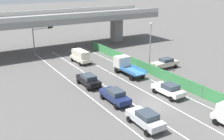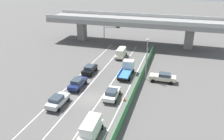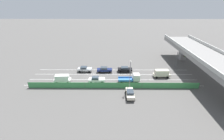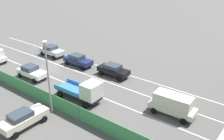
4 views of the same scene
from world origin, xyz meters
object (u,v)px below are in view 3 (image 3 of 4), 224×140
street_lamp (130,73)px  traffic_cone (96,85)px  car_sedan_white (96,79)px  car_van_cream (162,73)px  flatbed_truck_blue (133,78)px  parked_sedan_cream (130,93)px  car_sedan_silver (85,69)px  car_sedan_black (125,69)px  car_sedan_navy (104,69)px  traffic_light (180,58)px  car_van_white (62,78)px

street_lamp → traffic_cone: 9.81m
car_sedan_white → street_lamp: 10.13m
car_van_cream → flatbed_truck_blue: bearing=-67.9°
car_van_cream → car_sedan_white: car_van_cream is taller
flatbed_truck_blue → parked_sedan_cream: bearing=-11.5°
car_sedan_white → car_sedan_silver: bearing=-148.4°
car_sedan_black → car_sedan_navy: bearing=-87.0°
flatbed_truck_blue → parked_sedan_cream: flatbed_truck_blue is taller
car_sedan_silver → street_lamp: bearing=49.7°
car_sedan_navy → street_lamp: street_lamp is taller
parked_sedan_cream → traffic_light: size_ratio=0.81×
car_sedan_silver → car_sedan_white: 8.25m
street_lamp → traffic_cone: (-1.86, -8.61, -4.32)m
car_van_white → parked_sedan_cream: 18.87m
car_van_white → car_van_cream: 27.81m
car_sedan_silver → traffic_cone: car_sedan_silver is taller
car_sedan_silver → parked_sedan_cream: parked_sedan_cream is taller
traffic_light → car_van_white: bearing=-76.4°
car_sedan_white → parked_sedan_cream: parked_sedan_cream is taller
car_sedan_silver → flatbed_truck_blue: size_ratio=0.77×
car_sedan_black → street_lamp: bearing=2.3°
car_sedan_navy → car_van_cream: (3.33, 16.60, 0.35)m
car_sedan_white → flatbed_truck_blue: flatbed_truck_blue is taller
car_sedan_silver → traffic_light: bearing=92.2°
car_sedan_silver → flatbed_truck_blue: bearing=63.1°
parked_sedan_cream → traffic_light: traffic_light is taller
car_van_white → car_sedan_white: car_van_white is taller
car_van_white → traffic_light: size_ratio=0.78×
car_sedan_black → car_van_cream: bearing=70.5°
car_sedan_black → traffic_light: 17.18m
car_van_white → flatbed_truck_blue: (-0.00, 18.95, 0.06)m
car_sedan_white → flatbed_truck_blue: size_ratio=0.77×
car_sedan_black → flatbed_truck_blue: 7.36m
car_van_white → car_sedan_navy: car_van_white is taller
street_lamp → car_sedan_navy: bearing=-147.5°
parked_sedan_cream → car_van_white: bearing=-111.5°
car_van_cream → traffic_cone: 19.27m
car_sedan_navy → flatbed_truck_blue: bearing=49.4°
flatbed_truck_blue → traffic_light: size_ratio=0.99×
parked_sedan_cream → street_lamp: (-3.17, 0.17, 3.71)m
car_sedan_black → car_sedan_white: car_sedan_white is taller
traffic_light → car_sedan_silver: bearing=-87.8°
car_van_white → street_lamp: street_lamp is taller
car_van_white → street_lamp: size_ratio=0.58×
car_van_white → traffic_cone: car_van_white is taller
street_lamp → car_van_white: bearing=-101.9°
car_van_cream → parked_sedan_cream: car_van_cream is taller
car_sedan_navy → traffic_cone: size_ratio=6.69×
car_van_white → car_van_cream: size_ratio=0.94×
car_sedan_navy → flatbed_truck_blue: 10.50m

